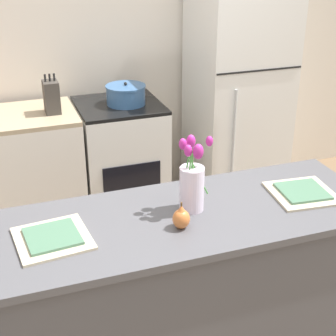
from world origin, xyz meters
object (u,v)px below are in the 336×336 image
(refrigerator, at_px, (238,89))
(knife_block, at_px, (52,97))
(flower_vase, at_px, (192,183))
(plate_setting_left, at_px, (53,238))
(plate_setting_right, at_px, (302,192))
(stove_range, at_px, (121,161))
(cooking_pot, at_px, (126,95))
(pear_figurine, at_px, (181,218))

(refrigerator, relative_size, knife_block, 6.85)
(flower_vase, bearing_deg, plate_setting_left, -175.85)
(refrigerator, height_order, plate_setting_right, refrigerator)
(stove_range, xyz_separation_m, flower_vase, (-0.06, -1.56, 0.57))
(refrigerator, xyz_separation_m, flower_vase, (-1.01, -1.56, 0.10))
(flower_vase, relative_size, plate_setting_left, 1.08)
(flower_vase, relative_size, cooking_pot, 1.23)
(pear_figurine, bearing_deg, refrigerator, 56.75)
(refrigerator, height_order, knife_block, refrigerator)
(stove_range, xyz_separation_m, refrigerator, (0.95, 0.00, 0.47))
(flower_vase, distance_m, knife_block, 1.58)
(stove_range, bearing_deg, flower_vase, -92.24)
(flower_vase, relative_size, plate_setting_right, 1.08)
(cooking_pot, xyz_separation_m, knife_block, (-0.52, -0.01, 0.04))
(flower_vase, distance_m, pear_figurine, 0.19)
(plate_setting_left, height_order, plate_setting_right, same)
(pear_figurine, bearing_deg, knife_block, 100.63)
(pear_figurine, distance_m, plate_setting_left, 0.54)
(plate_setting_right, bearing_deg, cooking_pot, 105.86)
(flower_vase, xyz_separation_m, cooking_pot, (0.11, 1.54, -0.05))
(plate_setting_right, bearing_deg, plate_setting_left, 180.00)
(pear_figurine, bearing_deg, plate_setting_left, 170.69)
(stove_range, bearing_deg, knife_block, -175.64)
(stove_range, bearing_deg, cooking_pot, -26.12)
(flower_vase, bearing_deg, pear_figurine, -127.14)
(refrigerator, xyz_separation_m, cooking_pot, (-0.90, -0.02, 0.05))
(flower_vase, bearing_deg, stove_range, 87.76)
(refrigerator, height_order, cooking_pot, refrigerator)
(flower_vase, bearing_deg, cooking_pot, 85.91)
(flower_vase, height_order, knife_block, flower_vase)
(stove_range, relative_size, flower_vase, 2.59)
(plate_setting_right, distance_m, knife_block, 1.85)
(plate_setting_left, height_order, knife_block, knife_block)
(pear_figurine, height_order, plate_setting_left, pear_figurine)
(refrigerator, distance_m, pear_figurine, 2.03)
(plate_setting_left, relative_size, plate_setting_right, 1.00)
(stove_range, distance_m, pear_figurine, 1.77)
(stove_range, relative_size, pear_figurine, 7.31)
(plate_setting_right, relative_size, knife_block, 1.20)
(stove_range, xyz_separation_m, plate_setting_left, (-0.70, -1.61, 0.45))
(stove_range, height_order, refrigerator, refrigerator)
(knife_block, bearing_deg, plate_setting_left, -98.13)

